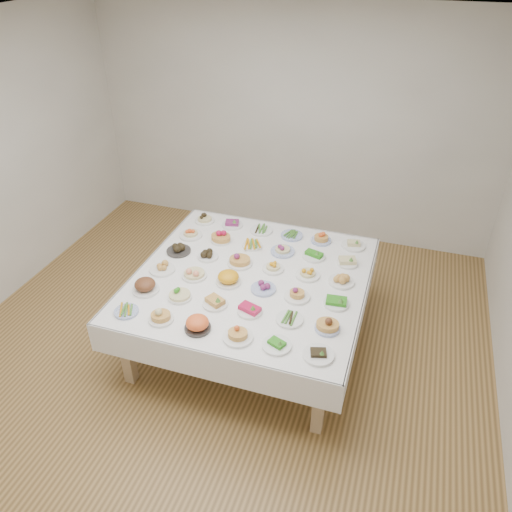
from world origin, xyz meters
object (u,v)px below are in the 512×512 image
(dish_0, at_px, (126,311))
(dish_35, at_px, (354,244))
(display_table, at_px, (251,283))
(dish_18, at_px, (178,248))

(dish_0, height_order, dish_35, dish_35)
(display_table, bearing_deg, dish_18, 168.02)
(display_table, bearing_deg, dish_35, 45.02)
(dish_18, distance_m, dish_35, 1.72)
(dish_18, bearing_deg, dish_0, -90.23)
(display_table, relative_size, dish_35, 8.92)
(dish_0, distance_m, dish_35, 2.26)
(display_table, height_order, dish_18, dish_18)
(display_table, height_order, dish_0, dish_0)
(dish_0, bearing_deg, dish_18, 89.77)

